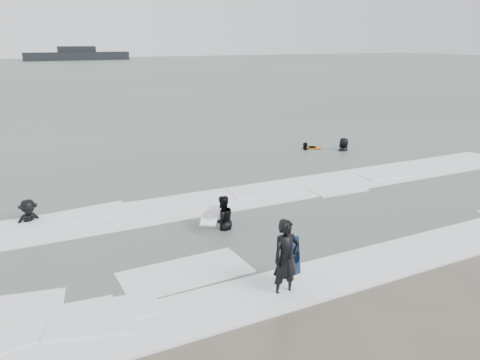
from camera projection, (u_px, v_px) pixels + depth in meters
name	position (u px, v px, depth m)	size (l,w,h in m)	color
ground	(321.00, 266.00, 12.69)	(320.00, 320.00, 0.00)	brown
sea	(50.00, 75.00, 81.42)	(320.00, 320.00, 0.00)	#47544C
surfer_centre	(285.00, 294.00, 11.29)	(0.71, 0.47, 1.95)	black
surfer_wading	(223.00, 230.00, 15.11)	(0.83, 0.65, 1.71)	black
surfer_breaker	(30.00, 224.00, 15.62)	(1.10, 0.63, 1.70)	black
surfer_right_near	(305.00, 151.00, 25.93)	(0.95, 0.40, 1.62)	black
surfer_right_far	(343.00, 151.00, 25.72)	(0.93, 0.61, 1.91)	black
surf_foam	(257.00, 220.00, 15.86)	(30.03, 9.06, 0.09)	white
bodyboards	(279.00, 190.00, 17.52)	(10.65, 13.07, 1.25)	#0D1D40
vessel_horizon	(77.00, 55.00, 137.41)	(29.45, 5.26, 4.00)	black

